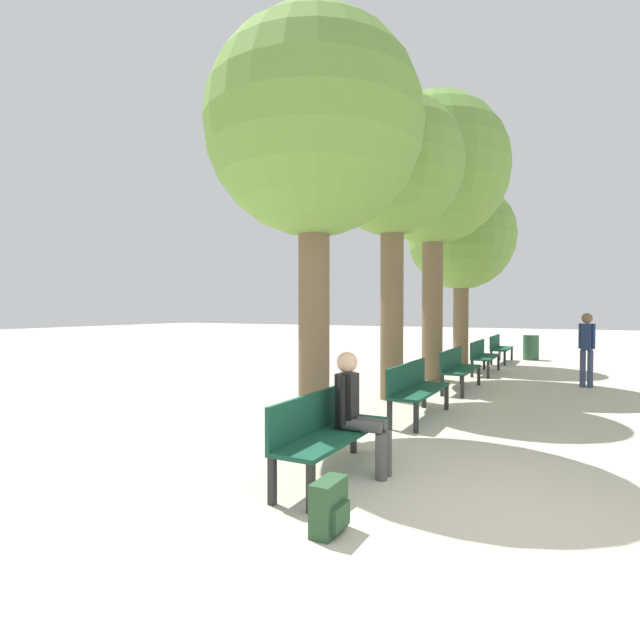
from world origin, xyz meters
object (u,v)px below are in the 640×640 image
object	(u,v)px
bench_row_1	(415,386)
pedestrian_near	(587,345)
bench_row_3	(482,354)
trash_bin	(531,348)
tree_row_3	(461,238)
tree_row_2	(433,172)
bench_row_0	(328,427)
backpack	(330,507)
person_seated	(357,409)
bench_row_2	(457,366)
tree_row_0	(314,131)
tree_row_1	(392,169)
bench_row_4	(499,346)

from	to	relation	value
bench_row_1	pedestrian_near	bearing A→B (deg)	62.75
bench_row_1	bench_row_3	bearing A→B (deg)	90.00
trash_bin	tree_row_3	bearing A→B (deg)	-120.79
tree_row_2	bench_row_0	bearing A→B (deg)	-83.19
bench_row_1	pedestrian_near	world-z (taller)	pedestrian_near
backpack	person_seated	bearing A→B (deg)	104.78
bench_row_2	person_seated	size ratio (longest dim) A/B	1.47
tree_row_2	tree_row_3	xyz separation A→B (m)	(0.00, 3.13, -1.13)
bench_row_3	person_seated	world-z (taller)	person_seated
tree_row_0	tree_row_1	world-z (taller)	tree_row_1
bench_row_4	backpack	xyz separation A→B (m)	(0.57, -12.87, -0.30)
tree_row_0	trash_bin	distance (m)	12.36
person_seated	tree_row_1	bearing A→B (deg)	104.70
tree_row_0	bench_row_4	bearing A→B (deg)	85.37
bench_row_2	bench_row_3	distance (m)	2.94
bench_row_4	trash_bin	distance (m)	1.50
tree_row_1	bench_row_1	bearing A→B (deg)	-57.94
tree_row_2	person_seated	size ratio (longest dim) A/B	5.39
bench_row_1	person_seated	xyz separation A→B (m)	(0.22, -2.73, 0.16)
bench_row_3	tree_row_0	size ratio (longest dim) A/B	0.33
backpack	tree_row_3	bearing A→B (deg)	97.13
backpack	trash_bin	size ratio (longest dim) A/B	0.49
tree_row_1	trash_bin	xyz separation A→B (m)	(1.66, 8.72, -3.79)
tree_row_0	backpack	distance (m)	4.67
bench_row_3	bench_row_4	world-z (taller)	same
tree_row_0	bench_row_1	bearing A→B (deg)	62.82
bench_row_1	tree_row_1	distance (m)	4.03
bench_row_3	bench_row_2	bearing A→B (deg)	-90.00
trash_bin	bench_row_2	bearing A→B (deg)	-96.46
pedestrian_near	tree_row_0	bearing A→B (deg)	-117.23
tree_row_0	trash_bin	size ratio (longest dim) A/B	6.76
bench_row_3	person_seated	distance (m)	8.61
bench_row_3	backpack	xyz separation A→B (m)	(0.57, -9.93, -0.30)
bench_row_3	tree_row_2	bearing A→B (deg)	-116.30
person_seated	backpack	xyz separation A→B (m)	(0.35, -1.32, -0.46)
pedestrian_near	bench_row_1	bearing A→B (deg)	-117.25
tree_row_1	tree_row_3	bearing A→B (deg)	90.00
bench_row_3	trash_bin	world-z (taller)	bench_row_3
tree_row_3	backpack	size ratio (longest dim) A/B	13.33
bench_row_0	bench_row_3	distance (m)	8.82
tree_row_0	tree_row_1	bearing A→B (deg)	90.00
bench_row_1	trash_bin	size ratio (longest dim) A/B	2.25
bench_row_1	tree_row_2	size ratio (longest dim) A/B	0.27
bench_row_1	tree_row_0	size ratio (longest dim) A/B	0.33
bench_row_2	bench_row_4	world-z (taller)	same
pedestrian_near	tree_row_2	bearing A→B (deg)	-173.32
bench_row_3	backpack	bearing A→B (deg)	-86.71
bench_row_0	bench_row_1	xyz separation A→B (m)	(0.00, 2.94, 0.00)
bench_row_3	tree_row_1	xyz separation A→B (m)	(-0.85, -4.52, 3.69)
bench_row_2	trash_bin	bearing A→B (deg)	83.54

